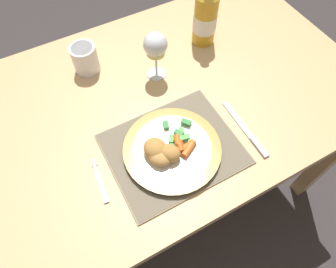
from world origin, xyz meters
The scene contains 12 objects.
ground_plane centered at (0.00, 0.00, 0.00)m, with size 6.00×6.00×0.00m, color #383333.
dining_table centered at (0.00, 0.00, 0.65)m, with size 1.55×0.81×0.74m.
placemat centered at (0.05, -0.19, 0.74)m, with size 0.36×0.29×0.01m.
dinner_plate centered at (0.05, -0.19, 0.76)m, with size 0.27×0.27×0.02m.
breaded_croquettes centered at (0.01, -0.20, 0.79)m, with size 0.11×0.11×0.05m.
green_beans_pile centered at (0.08, -0.17, 0.77)m, with size 0.09×0.11×0.02m.
glazed_carrots centered at (0.07, -0.21, 0.78)m, with size 0.06×0.07×0.02m.
fork centered at (-0.16, -0.18, 0.74)m, with size 0.03×0.14×0.01m.
table_knife centered at (0.27, -0.24, 0.74)m, with size 0.02×0.22×0.01m.
wine_glass centered at (0.14, 0.09, 0.86)m, with size 0.07×0.07×0.16m.
bottle centered at (0.36, 0.15, 0.84)m, with size 0.08×0.08×0.28m.
drinking_cup centered at (-0.05, 0.22, 0.79)m, with size 0.08×0.08×0.09m.
Camera 1 is at (-0.15, -0.53, 1.48)m, focal length 32.00 mm.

